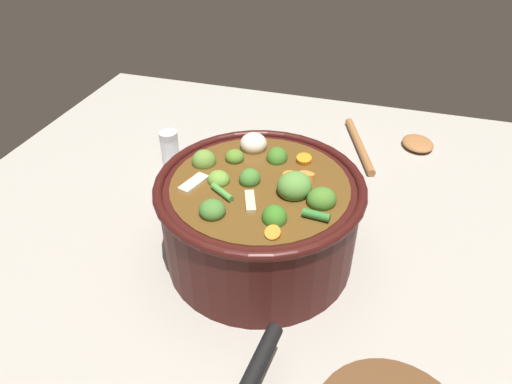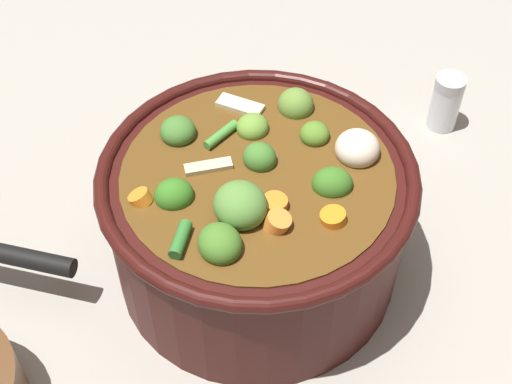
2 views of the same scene
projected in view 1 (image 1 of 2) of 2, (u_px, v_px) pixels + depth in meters
The scene contains 4 objects.
ground_plane at pixel (259, 255), 0.67m from camera, with size 1.10×1.10×0.00m, color #9E998E.
cooking_pot at pixel (260, 218), 0.63m from camera, with size 0.28×0.28×0.16m.
wooden_spoon at pixel (395, 144), 0.91m from camera, with size 0.19×0.19×0.02m.
salt_shaker at pixel (170, 148), 0.84m from camera, with size 0.03×0.03×0.07m.
Camera 1 is at (-0.13, 0.46, 0.47)m, focal length 32.06 mm.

